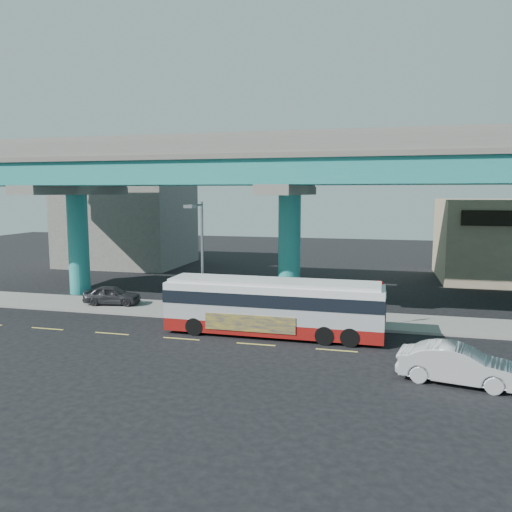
% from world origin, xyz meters
% --- Properties ---
extents(ground, '(120.00, 120.00, 0.00)m').
position_xyz_m(ground, '(0.00, 0.00, 0.00)').
color(ground, black).
rests_on(ground, ground).
extents(sidewalk, '(70.00, 4.00, 0.15)m').
position_xyz_m(sidewalk, '(0.00, 5.50, 0.07)').
color(sidewalk, gray).
rests_on(sidewalk, ground).
extents(lane_markings, '(58.00, 0.12, 0.01)m').
position_xyz_m(lane_markings, '(-0.00, -0.30, 0.01)').
color(lane_markings, '#D8C64C').
rests_on(lane_markings, ground).
extents(viaduct, '(52.00, 12.40, 11.70)m').
position_xyz_m(viaduct, '(-0.00, 9.11, 9.14)').
color(viaduct, teal).
rests_on(viaduct, ground).
extents(building_concrete, '(12.00, 10.00, 9.00)m').
position_xyz_m(building_concrete, '(-20.00, 24.00, 4.50)').
color(building_concrete, gray).
rests_on(building_concrete, ground).
extents(transit_bus, '(11.61, 2.58, 2.97)m').
position_xyz_m(transit_bus, '(0.49, 1.56, 1.63)').
color(transit_bus, maroon).
rests_on(transit_bus, ground).
extents(sedan, '(3.37, 5.22, 1.52)m').
position_xyz_m(sedan, '(9.02, -3.30, 0.76)').
color(sedan, silver).
rests_on(sedan, ground).
extents(parked_car, '(2.66, 4.18, 1.26)m').
position_xyz_m(parked_car, '(-11.33, 5.55, 0.78)').
color(parked_car, '#302F34').
rests_on(parked_car, sidewalk).
extents(street_lamp, '(0.50, 2.29, 6.87)m').
position_xyz_m(street_lamp, '(-4.36, 3.47, 4.67)').
color(street_lamp, gray).
rests_on(street_lamp, sidewalk).
extents(stop_sign, '(0.71, 0.39, 2.60)m').
position_xyz_m(stop_sign, '(5.87, 4.18, 2.03)').
color(stop_sign, gray).
rests_on(stop_sign, sidewalk).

